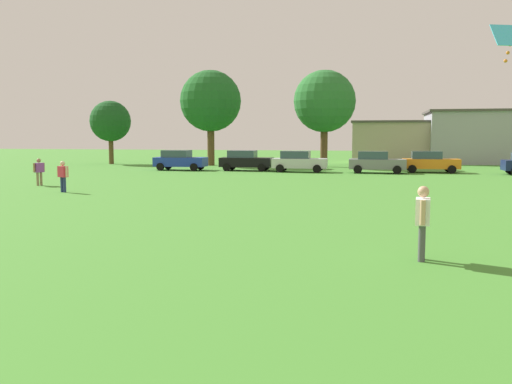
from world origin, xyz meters
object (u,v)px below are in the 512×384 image
Objects in this scene: parked_car_gray_3 at (376,162)px; bystander_near_trees at (39,169)px; tree_far_right at (325,102)px; kite at (510,38)px; parked_car_blue_0 at (180,160)px; parked_car_black_1 at (245,160)px; tree_far_left at (110,121)px; adult_bystander at (423,217)px; parked_car_silver_2 at (299,161)px; parked_car_orange_4 at (430,162)px; bystander_midfield at (63,174)px; tree_center at (211,101)px.

bystander_near_trees is at bearing -141.76° from parked_car_gray_3.
kite is at bearing -77.19° from tree_far_right.
parked_car_black_1 is at bearing 4.84° from parked_car_blue_0.
parked_car_black_1 is at bearing -26.38° from tree_far_left.
kite is 27.63m from parked_car_gray_3.
tree_far_right is (11.46, 7.66, 5.18)m from parked_car_blue_0.
tree_far_left is 21.94m from tree_far_right.
bystander_near_trees is at bearing 57.63° from adult_bystander.
kite is at bearing -71.04° from parked_car_silver_2.
parked_car_orange_4 is (23.32, 16.49, -0.08)m from bystander_near_trees.
parked_car_black_1 is at bearing -177.91° from parked_car_orange_4.
parked_car_blue_0 is 0.67× the size of tree_far_left.
tree_far_right reaches higher than parked_car_black_1.
bystander_midfield is 21.41m from kite.
parked_car_blue_0 is 14.73m from tree_far_right.
parked_car_orange_4 is 21.59m from tree_center.
tree_far_right is at bearing 33.76° from parked_car_blue_0.
parked_car_orange_4 is at bearing -13.53° from tree_far_left.
parked_car_black_1 is 18.17m from tree_far_left.
bystander_near_trees is 4.70m from bystander_midfield.
parked_car_orange_4 is at bearing -36.97° from tree_far_right.
parked_car_silver_2 is at bearing -172.72° from parked_car_orange_4.
tree_far_left is (-7.38, 23.88, 3.43)m from bystander_near_trees.
bystander_near_trees is 0.17× the size of tree_center.
adult_bystander is 39.39m from tree_far_right.
tree_far_right reaches higher than parked_car_blue_0.
parked_car_blue_0 and parked_car_silver_2 have the same top height.
tree_far_right is (1.34, 7.95, 5.18)m from parked_car_silver_2.
parked_car_silver_2 is at bearing -92.38° from bystander_midfield.
adult_bystander is 1.09× the size of bystander_near_trees.
kite is 46.60m from tree_far_left.
adult_bystander is at bearing -81.96° from tree_far_right.
parked_car_gray_3 is 28.19m from tree_far_left.
kite is at bearing -54.64° from parked_car_blue_0.
bystander_near_trees is 0.37× the size of parked_car_black_1.
parked_car_silver_2 is 6.05m from parked_car_gray_3.
parked_car_gray_3 is at bearing -27.12° from tree_center.
bystander_midfield is 20.79m from parked_car_silver_2.
adult_bystander reaches higher than parked_car_silver_2.
tree_far_left is 11.06m from tree_center.
parked_car_orange_4 is at bearing 7.28° from parked_car_silver_2.
parked_car_blue_0 and parked_car_black_1 have the same top height.
parked_car_gray_3 is at bearing -59.52° from tree_far_right.
parked_car_gray_3 is at bearing -4.44° from parked_car_black_1.
adult_bystander is at bearing -55.27° from tree_far_left.
bystander_midfield is at bearing -130.69° from parked_car_gray_3.
kite is 0.26× the size of parked_car_orange_4.
parked_car_silver_2 and parked_car_orange_4 have the same top height.
tree_far_left is at bearing 166.47° from parked_car_orange_4.
bystander_midfield is 0.17× the size of tree_center.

